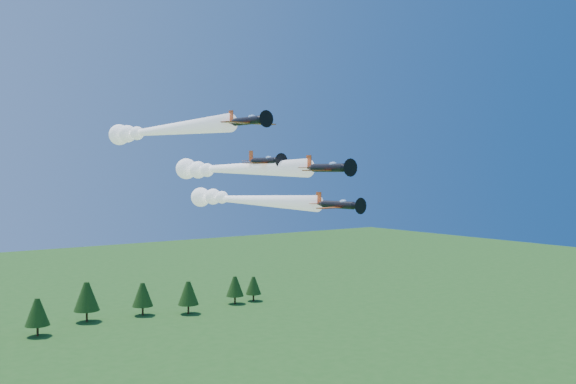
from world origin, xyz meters
TOP-DOWN VIEW (x-y plane):
  - plane_lead at (-0.14, 17.87)m, footprint 8.14×44.81m
  - plane_left at (-9.40, 24.92)m, footprint 7.81×45.76m
  - plane_right at (6.93, 24.91)m, footprint 9.21×43.01m
  - plane_slot at (-0.54, 6.84)m, footprint 7.62×8.33m
  - treeline at (-10.25, 110.78)m, footprint 150.21×18.55m

SIDE VIEW (x-z plane):
  - treeline at x=-10.25m, z-range 0.64..12.16m
  - plane_right at x=6.93m, z-range 36.60..40.30m
  - plane_lead at x=-0.14m, z-range 42.00..45.70m
  - plane_slot at x=-0.54m, z-range 43.58..46.28m
  - plane_left at x=-9.40m, z-range 48.11..51.81m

